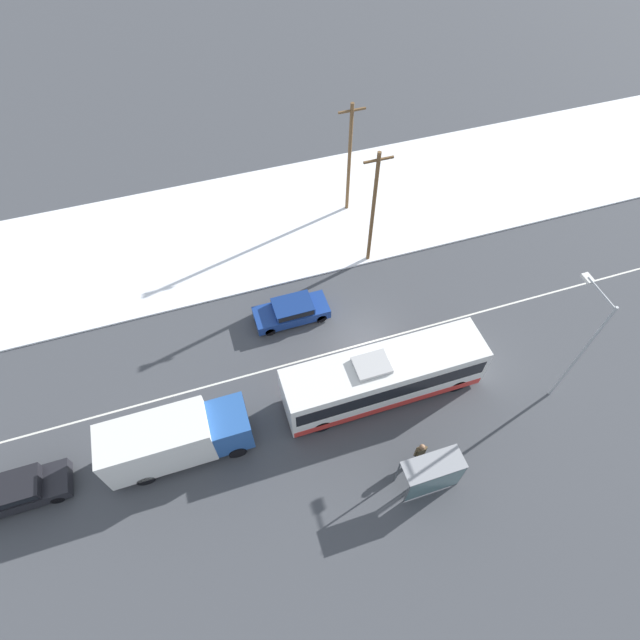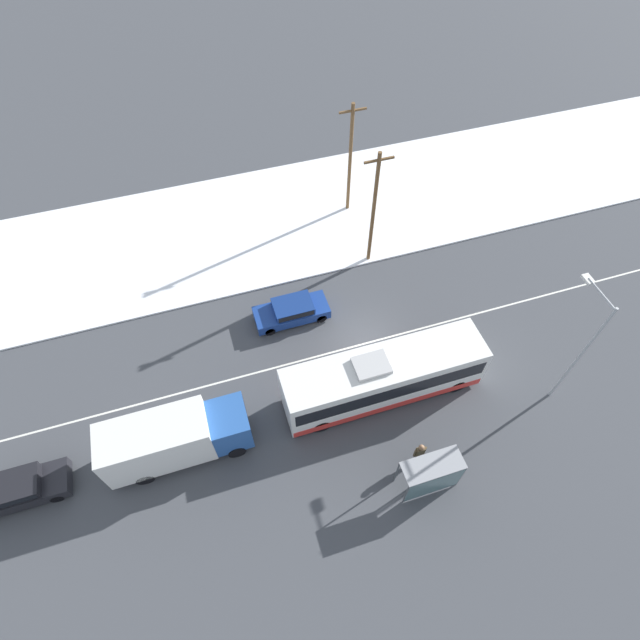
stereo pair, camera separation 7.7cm
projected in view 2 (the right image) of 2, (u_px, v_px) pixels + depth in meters
name	position (u px, v px, depth m)	size (l,w,h in m)	color
ground_plane	(365.00, 344.00, 29.84)	(120.00, 120.00, 0.00)	#424449
snow_lot	(308.00, 214.00, 36.55)	(80.00, 11.91, 0.12)	white
lane_marking_center	(365.00, 343.00, 29.84)	(60.00, 0.12, 0.00)	silver
city_bus	(383.00, 377.00, 26.58)	(10.87, 2.57, 3.38)	white
box_truck	(173.00, 438.00, 24.42)	(7.12, 2.30, 3.21)	silver
sedan_car	(292.00, 310.00, 30.38)	(4.54, 1.80, 1.36)	navy
parked_car_near_truck	(20.00, 488.00, 23.94)	(4.37, 1.80, 1.45)	black
pedestrian_at_stop	(420.00, 452.00, 24.69)	(0.65, 0.29, 1.81)	#23232D
bus_shelter	(433.00, 476.00, 23.40)	(2.94, 1.20, 2.40)	gray
streetlamp	(582.00, 340.00, 24.10)	(0.36, 2.30, 7.88)	#9EA3A8
utility_pole_roadside	(374.00, 209.00, 30.36)	(1.80, 0.24, 8.45)	brown
utility_pole_snowlot	(350.00, 159.00, 33.44)	(1.80, 0.24, 8.32)	brown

